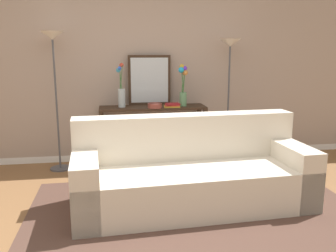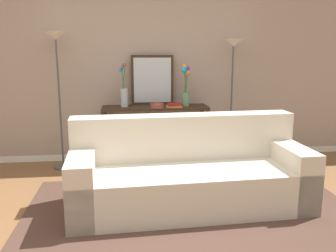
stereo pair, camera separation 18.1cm
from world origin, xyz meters
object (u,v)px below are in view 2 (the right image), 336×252
at_px(couch, 189,175).
at_px(floor_lamp_left, 57,62).
at_px(floor_lamp_right, 233,66).
at_px(book_row_under_console, 129,160).
at_px(book_stack, 174,105).
at_px(fruit_bowl, 157,105).
at_px(vase_tall_flowers, 124,92).
at_px(wall_mirror, 152,80).
at_px(vase_short_flowers, 186,86).
at_px(console_table, 155,124).

xyz_separation_m(couch, floor_lamp_left, (-1.44, 1.36, 1.07)).
xyz_separation_m(floor_lamp_right, book_row_under_console, (-1.40, 0.06, -1.26)).
bearing_deg(book_stack, fruit_bowl, -172.69).
height_order(floor_lamp_right, book_row_under_console, floor_lamp_right).
distance_m(floor_lamp_left, vase_tall_flowers, 0.91).
bearing_deg(floor_lamp_right, wall_mirror, 167.84).
bearing_deg(vase_short_flowers, book_row_under_console, 178.97).
bearing_deg(fruit_bowl, couch, -81.26).
height_order(vase_tall_flowers, book_row_under_console, vase_tall_flowers).
distance_m(floor_lamp_right, book_row_under_console, 1.89).
relative_size(wall_mirror, vase_short_flowers, 1.21).
distance_m(floor_lamp_left, fruit_bowl, 1.37).
xyz_separation_m(fruit_bowl, book_stack, (0.24, 0.03, -0.01)).
bearing_deg(vase_tall_flowers, book_stack, -9.34).
bearing_deg(couch, wall_mirror, 98.34).
relative_size(wall_mirror, book_row_under_console, 1.56).
height_order(fruit_bowl, book_stack, fruit_bowl).
relative_size(fruit_bowl, book_row_under_console, 0.43).
bearing_deg(console_table, floor_lamp_left, -177.09).
distance_m(couch, console_table, 1.46).
height_order(vase_tall_flowers, fruit_bowl, vase_tall_flowers).
height_order(floor_lamp_left, floor_lamp_right, floor_lamp_left).
bearing_deg(couch, book_stack, 88.42).
bearing_deg(console_table, vase_short_flowers, -1.94).
relative_size(fruit_bowl, book_stack, 0.83).
bearing_deg(floor_lamp_right, vase_tall_flowers, 177.02).
xyz_separation_m(vase_tall_flowers, book_row_under_console, (0.05, -0.01, -0.93)).
height_order(wall_mirror, book_stack, wall_mirror).
relative_size(floor_lamp_left, fruit_bowl, 9.47).
bearing_deg(floor_lamp_left, console_table, 2.91).
distance_m(vase_tall_flowers, book_row_under_console, 0.93).
height_order(couch, book_row_under_console, couch).
relative_size(console_table, fruit_bowl, 7.65).
relative_size(vase_short_flowers, book_stack, 2.49).
height_order(floor_lamp_right, vase_tall_flowers, floor_lamp_right).
relative_size(couch, book_row_under_console, 5.40).
bearing_deg(wall_mirror, floor_lamp_left, -169.39).
height_order(couch, fruit_bowl, couch).
bearing_deg(vase_short_flowers, couch, -98.04).
height_order(floor_lamp_right, wall_mirror, floor_lamp_right).
distance_m(vase_tall_flowers, fruit_bowl, 0.48).
bearing_deg(book_row_under_console, wall_mirror, 25.50).
bearing_deg(floor_lamp_left, vase_tall_flowers, 5.24).
bearing_deg(console_table, couch, -81.56).
bearing_deg(vase_tall_flowers, console_table, -1.74).
bearing_deg(book_stack, floor_lamp_left, 178.70).
relative_size(console_table, book_stack, 6.32).
bearing_deg(wall_mirror, book_stack, -44.00).
bearing_deg(vase_tall_flowers, floor_lamp_right, -2.98).
height_order(couch, vase_short_flowers, vase_short_flowers).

